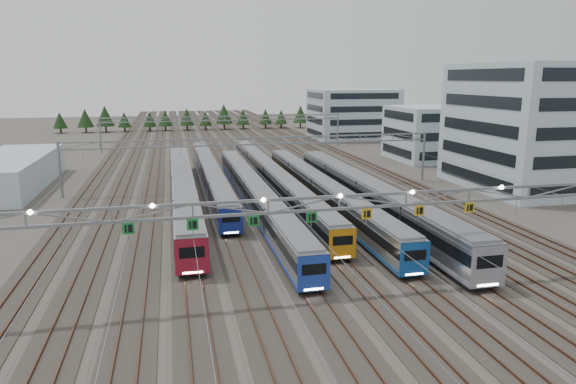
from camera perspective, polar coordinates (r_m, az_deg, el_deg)
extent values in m
plane|color=#47423A|center=(42.24, 5.50, -10.84)|extent=(400.00, 400.00, 0.00)
cube|color=#2D2823|center=(138.28, -7.63, 5.59)|extent=(54.00, 260.00, 0.08)
cube|color=brown|center=(138.32, -18.24, 5.12)|extent=(0.08, 260.00, 0.16)
cube|color=brown|center=(142.83, 2.64, 5.96)|extent=(0.08, 260.00, 0.16)
cube|color=brown|center=(138.20, -7.93, 5.63)|extent=(0.08, 260.00, 0.16)
cube|color=brown|center=(138.33, -7.34, 5.65)|extent=(0.08, 260.00, 0.16)
cube|color=black|center=(71.22, -11.54, -0.90)|extent=(2.39, 55.04, 0.36)
cube|color=#96999D|center=(70.83, -11.60, 0.48)|extent=(2.81, 56.16, 3.17)
cube|color=black|center=(70.76, -11.62, 0.78)|extent=(2.87, 55.88, 0.96)
cube|color=maroon|center=(71.12, -11.56, -0.57)|extent=(2.86, 55.88, 0.35)
cube|color=slate|center=(70.51, -11.66, 1.82)|extent=(2.53, 55.04, 0.25)
cube|color=maroon|center=(43.80, -10.61, -7.07)|extent=(2.83, 0.12, 3.17)
cube|color=black|center=(43.64, -10.63, -6.62)|extent=(2.11, 0.10, 0.96)
cube|color=white|center=(44.22, -10.54, -8.79)|extent=(1.69, 0.06, 0.15)
cube|color=black|center=(82.06, -8.61, 0.99)|extent=(2.15, 55.41, 0.32)
cube|color=#96999D|center=(81.76, -8.65, 2.07)|extent=(2.53, 56.54, 2.84)
cube|color=black|center=(81.70, -8.66, 2.31)|extent=(2.59, 56.26, 0.86)
cube|color=navy|center=(81.99, -8.62, 1.25)|extent=(2.58, 56.26, 0.32)
cube|color=slate|center=(81.50, -8.68, 3.12)|extent=(2.27, 55.41, 0.23)
cube|color=navy|center=(54.35, -6.35, -3.24)|extent=(2.55, 0.12, 2.84)
cube|color=black|center=(54.23, -6.36, -2.91)|extent=(1.89, 0.10, 0.86)
cube|color=white|center=(54.65, -6.31, -4.51)|extent=(1.52, 0.06, 0.14)
cube|color=black|center=(67.42, -3.77, -1.44)|extent=(2.20, 56.60, 0.33)
cube|color=#96999D|center=(67.05, -3.78, -0.10)|extent=(2.59, 57.75, 2.92)
cube|color=black|center=(66.97, -3.79, 0.19)|extent=(2.65, 57.47, 0.88)
cube|color=#1F3EAD|center=(67.33, -3.77, -1.12)|extent=(2.64, 57.47, 0.32)
cube|color=slate|center=(66.72, -3.80, 1.20)|extent=(2.33, 56.60, 0.23)
cube|color=#1F3EAD|center=(40.03, 2.89, -9.02)|extent=(2.61, 0.12, 2.92)
cube|color=black|center=(39.87, 2.91, -8.57)|extent=(1.95, 0.10, 0.88)
cube|color=white|center=(40.46, 2.89, -10.73)|extent=(1.56, 0.06, 0.14)
cube|color=black|center=(78.61, -1.79, 0.62)|extent=(2.16, 65.40, 0.33)
cube|color=#96999D|center=(78.30, -1.80, 1.75)|extent=(2.55, 66.74, 2.86)
cube|color=black|center=(78.23, -1.80, 2.00)|extent=(2.61, 66.40, 0.86)
cube|color=orange|center=(78.53, -1.79, 0.89)|extent=(2.60, 66.40, 0.32)
cube|color=slate|center=(78.02, -1.81, 2.85)|extent=(2.29, 65.40, 0.23)
cube|color=orange|center=(47.03, 6.08, -5.77)|extent=(2.57, 0.12, 2.86)
cube|color=black|center=(46.90, 6.11, -5.38)|extent=(1.91, 0.10, 0.86)
cube|color=white|center=(47.39, 6.07, -7.22)|extent=(1.53, 0.06, 0.14)
cube|color=black|center=(69.12, 3.65, -1.08)|extent=(2.23, 53.92, 0.34)
cube|color=#96999D|center=(68.75, 3.67, 0.24)|extent=(2.63, 55.02, 2.96)
cube|color=black|center=(68.68, 3.68, 0.53)|extent=(2.69, 54.74, 0.89)
cube|color=#164C9B|center=(69.03, 3.66, -0.76)|extent=(2.68, 54.74, 0.33)
cube|color=slate|center=(68.43, 3.69, 1.53)|extent=(2.36, 53.92, 0.23)
cube|color=#164C9B|center=(44.13, 13.90, -7.26)|extent=(2.65, 0.12, 2.96)
cube|color=black|center=(43.99, 13.94, -6.84)|extent=(1.97, 0.10, 0.89)
cube|color=white|center=(44.53, 13.85, -8.85)|extent=(1.58, 0.06, 0.14)
cube|color=black|center=(65.75, 8.72, -1.90)|extent=(2.60, 50.67, 0.39)
cube|color=#96999D|center=(65.30, 8.77, -0.28)|extent=(3.06, 51.70, 3.44)
cube|color=black|center=(65.21, 8.78, 0.07)|extent=(3.12, 51.44, 1.04)
cube|color=gray|center=(65.64, 8.73, -1.51)|extent=(3.11, 51.44, 0.38)
cube|color=slate|center=(64.92, 8.83, 1.29)|extent=(2.75, 50.67, 0.27)
cube|color=gray|center=(43.36, 21.44, -7.73)|extent=(3.08, 0.12, 3.44)
cube|color=black|center=(43.20, 21.50, -7.23)|extent=(2.29, 0.10, 1.04)
cube|color=white|center=(43.84, 21.32, -9.60)|extent=(1.83, 0.06, 0.16)
cube|color=gray|center=(39.79, 5.74, -0.48)|extent=(56.00, 0.22, 0.22)
cube|color=gray|center=(40.02, 5.71, -1.87)|extent=(56.00, 0.22, 0.22)
cube|color=#198035|center=(38.20, -17.33, -3.89)|extent=(0.85, 0.06, 0.85)
cube|color=#198035|center=(38.07, -10.56, -3.57)|extent=(0.85, 0.06, 0.85)
cube|color=#198035|center=(38.48, -3.84, -3.20)|extent=(0.85, 0.06, 0.85)
cube|color=#198035|center=(39.40, 2.64, -2.81)|extent=(0.85, 0.06, 0.85)
cube|color=gold|center=(40.80, 8.75, -2.40)|extent=(0.85, 0.06, 0.85)
cube|color=gold|center=(42.63, 14.39, -2.01)|extent=(0.85, 0.06, 0.85)
cube|color=gold|center=(44.84, 19.52, -1.63)|extent=(0.85, 0.06, 0.85)
cylinder|color=gray|center=(79.29, -24.00, 2.27)|extent=(0.36, 0.36, 8.00)
cylinder|color=gray|center=(87.65, 14.82, 3.84)|extent=(0.36, 0.36, 8.00)
cube|color=gray|center=(78.22, -3.63, 6.03)|extent=(56.00, 0.22, 0.22)
cube|color=gray|center=(78.34, -3.62, 5.30)|extent=(56.00, 0.22, 0.22)
cylinder|color=gray|center=(123.35, -20.14, 5.94)|extent=(0.36, 0.36, 8.00)
cylinder|color=gray|center=(128.88, 5.54, 6.90)|extent=(0.36, 0.36, 8.00)
cube|color=gray|center=(122.66, -7.07, 8.36)|extent=(56.00, 0.22, 0.22)
cube|color=gray|center=(122.74, -7.06, 7.89)|extent=(56.00, 0.22, 0.22)
cube|color=#ACC3CD|center=(86.74, 25.33, 6.56)|extent=(18.00, 22.00, 18.80)
cube|color=#ACC3CD|center=(110.50, 15.37, 6.31)|extent=(14.00, 16.00, 10.88)
cube|color=#ACC3CD|center=(145.44, 7.20, 8.60)|extent=(22.00, 18.00, 13.48)
cube|color=#ACC3CD|center=(90.25, -28.37, 1.97)|extent=(10.00, 30.00, 4.87)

